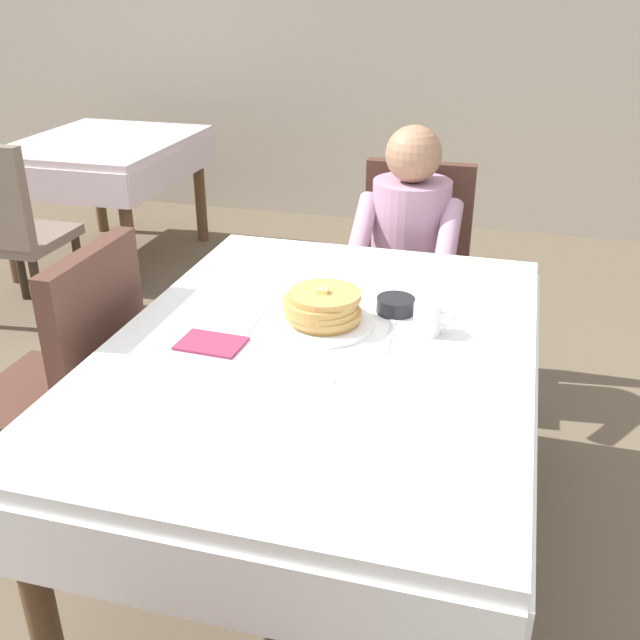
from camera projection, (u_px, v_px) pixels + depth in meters
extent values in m
plane|color=brown|center=(321.00, 555.00, 2.27)|extent=(14.00, 14.00, 0.00)
cube|color=white|center=(321.00, 349.00, 1.96)|extent=(1.10, 1.50, 0.04)
cube|color=white|center=(212.00, 588.00, 1.35)|extent=(1.10, 0.01, 0.18)
cube|color=white|center=(376.00, 281.00, 2.66)|extent=(1.10, 0.01, 0.18)
cube|color=white|center=(136.00, 358.00, 2.14)|extent=(0.01, 1.50, 0.18)
cube|color=white|center=(531.00, 414.00, 1.87)|extent=(0.01, 1.50, 0.18)
cylinder|color=brown|center=(39.00, 604.00, 1.65)|extent=(0.07, 0.07, 0.70)
cylinder|color=brown|center=(248.00, 340.00, 2.81)|extent=(0.07, 0.07, 0.70)
cylinder|color=brown|center=(500.00, 372.00, 2.59)|extent=(0.07, 0.07, 0.70)
cube|color=#4C2D23|center=(407.00, 296.00, 3.00)|extent=(0.44, 0.44, 0.05)
cube|color=#4C2D23|center=(418.00, 219.00, 3.06)|extent=(0.44, 0.06, 0.48)
cylinder|color=#2D2319|center=(442.00, 371.00, 2.90)|extent=(0.04, 0.04, 0.40)
cylinder|color=#2D2319|center=(353.00, 360.00, 2.98)|extent=(0.04, 0.04, 0.40)
cylinder|color=#2D2319|center=(452.00, 332.00, 3.21)|extent=(0.04, 0.04, 0.40)
cylinder|color=#2D2319|center=(371.00, 322.00, 3.29)|extent=(0.04, 0.04, 0.40)
cylinder|color=#B2849E|center=(410.00, 239.00, 2.87)|extent=(0.30, 0.30, 0.46)
sphere|color=#A37556|center=(414.00, 154.00, 2.71)|extent=(0.21, 0.21, 0.21)
cylinder|color=#B2849E|center=(448.00, 237.00, 2.68)|extent=(0.08, 0.29, 0.23)
cylinder|color=#B2849E|center=(362.00, 229.00, 2.76)|extent=(0.08, 0.29, 0.23)
cylinder|color=#383D51|center=(417.00, 365.00, 2.89)|extent=(0.10, 0.10, 0.45)
cylinder|color=#383D51|center=(377.00, 360.00, 2.93)|extent=(0.10, 0.10, 0.45)
cube|color=#4C2D23|center=(51.00, 398.00, 2.29)|extent=(0.44, 0.44, 0.05)
cube|color=#4C2D23|center=(98.00, 329.00, 2.13)|extent=(0.06, 0.44, 0.48)
cylinder|color=#2D2319|center=(46.00, 419.00, 2.59)|extent=(0.04, 0.04, 0.40)
cylinder|color=#2D2319|center=(81.00, 502.00, 2.19)|extent=(0.04, 0.04, 0.40)
cylinder|color=#2D2319|center=(139.00, 435.00, 2.50)|extent=(0.04, 0.04, 0.40)
cylinder|color=white|center=(323.00, 323.00, 2.03)|extent=(0.28, 0.28, 0.02)
cylinder|color=tan|center=(324.00, 319.00, 2.02)|extent=(0.19, 0.19, 0.01)
cylinder|color=tan|center=(323.00, 313.00, 2.02)|extent=(0.21, 0.21, 0.02)
cylinder|color=tan|center=(321.00, 308.00, 2.01)|extent=(0.20, 0.20, 0.02)
cylinder|color=tan|center=(320.00, 302.00, 2.00)|extent=(0.20, 0.20, 0.02)
cylinder|color=tan|center=(325.00, 295.00, 2.00)|extent=(0.20, 0.20, 0.02)
cube|color=#F4E072|center=(323.00, 291.00, 1.99)|extent=(0.03, 0.03, 0.01)
cylinder|color=white|center=(427.00, 319.00, 1.98)|extent=(0.08, 0.08, 0.08)
torus|color=white|center=(446.00, 320.00, 1.96)|extent=(0.05, 0.01, 0.05)
cylinder|color=black|center=(396.00, 305.00, 2.11)|extent=(0.11, 0.11, 0.04)
cube|color=silver|center=(256.00, 320.00, 2.06)|extent=(0.02, 0.18, 0.00)
cube|color=silver|center=(389.00, 336.00, 1.97)|extent=(0.03, 0.20, 0.00)
cube|color=silver|center=(304.00, 378.00, 1.77)|extent=(0.15, 0.02, 0.00)
cube|color=#8C2D4C|center=(211.00, 343.00, 1.93)|extent=(0.18, 0.13, 0.01)
cube|color=silver|center=(103.00, 143.00, 4.26)|extent=(0.90, 1.10, 0.04)
cube|color=silver|center=(50.00, 186.00, 3.82)|extent=(0.90, 0.01, 0.18)
cube|color=silver|center=(150.00, 142.00, 4.79)|extent=(0.90, 0.01, 0.18)
cube|color=silver|center=(37.00, 157.00, 4.41)|extent=(0.01, 1.10, 0.18)
cube|color=silver|center=(177.00, 166.00, 4.20)|extent=(0.01, 1.10, 0.18)
cylinder|color=brown|center=(8.00, 223.00, 4.10)|extent=(0.07, 0.07, 0.70)
cylinder|color=brown|center=(128.00, 235.00, 3.92)|extent=(0.07, 0.07, 0.70)
cylinder|color=brown|center=(97.00, 180.00, 4.91)|extent=(0.07, 0.07, 0.70)
cylinder|color=brown|center=(200.00, 188.00, 4.74)|extent=(0.07, 0.07, 0.70)
cube|color=#7A6B5B|center=(21.00, 238.00, 3.64)|extent=(0.44, 0.44, 0.05)
cylinder|color=#2D2319|center=(20.00, 264.00, 3.94)|extent=(0.04, 0.04, 0.40)
cylinder|color=#2D2319|center=(80.00, 271.00, 3.86)|extent=(0.04, 0.04, 0.40)
cylinder|color=#2D2319|center=(39.00, 298.00, 3.54)|extent=(0.04, 0.04, 0.40)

